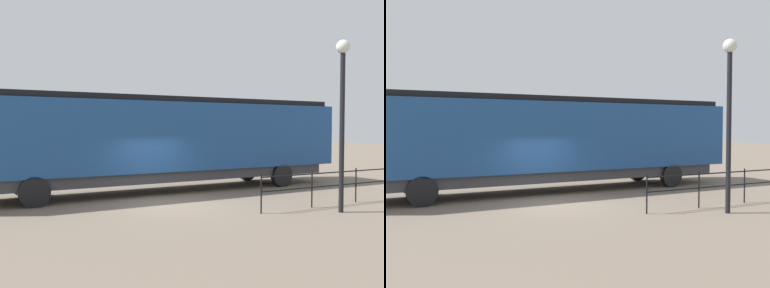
# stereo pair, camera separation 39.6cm
# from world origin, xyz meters

# --- Properties ---
(ground_plane) EXTENTS (120.00, 120.00, 0.00)m
(ground_plane) POSITION_xyz_m (0.00, 0.00, 0.00)
(ground_plane) COLOR #756656
(locomotive) EXTENTS (3.10, 17.53, 4.14)m
(locomotive) POSITION_xyz_m (-3.22, 1.70, 2.33)
(locomotive) COLOR navy
(locomotive) RESTS_ON ground_plane
(lamp_post) EXTENTS (0.45, 0.45, 5.70)m
(lamp_post) POSITION_xyz_m (3.96, 4.45, 3.81)
(lamp_post) COLOR black
(lamp_post) RESTS_ON ground_plane
(platform_fence) EXTENTS (0.05, 9.00, 1.29)m
(platform_fence) POSITION_xyz_m (2.85, 6.46, 0.84)
(platform_fence) COLOR black
(platform_fence) RESTS_ON ground_plane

